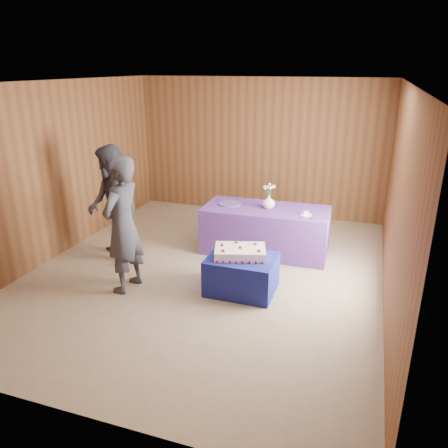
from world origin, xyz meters
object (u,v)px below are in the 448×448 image
at_px(guest_left, 123,226).
at_px(cake_table, 242,274).
at_px(vase, 269,202).
at_px(guest_right, 112,205).
at_px(sheet_cake, 240,252).
at_px(serving_table, 266,230).

bearing_deg(guest_left, cake_table, 112.12).
distance_m(cake_table, vase, 1.55).
bearing_deg(guest_right, vase, 73.71).
xyz_separation_m(vase, guest_left, (-1.53, -1.86, 0.06)).
height_order(cake_table, guest_right, guest_right).
distance_m(vase, guest_left, 2.41).
distance_m(sheet_cake, guest_right, 2.16).
relative_size(sheet_cake, guest_right, 0.44).
bearing_deg(vase, guest_left, -129.49).
height_order(vase, guest_left, guest_left).
distance_m(sheet_cake, vase, 1.43).
height_order(cake_table, serving_table, serving_table).
bearing_deg(vase, guest_right, -152.81).
xyz_separation_m(serving_table, guest_right, (-2.13, -1.10, 0.54)).
relative_size(cake_table, vase, 4.21).
relative_size(guest_left, guest_right, 1.01).
bearing_deg(guest_left, vase, 146.85).
distance_m(cake_table, serving_table, 1.42).
bearing_deg(guest_left, guest_right, -133.61).
relative_size(sheet_cake, vase, 3.76).
xyz_separation_m(serving_table, vase, (0.03, 0.01, 0.48)).
height_order(serving_table, guest_left, guest_left).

